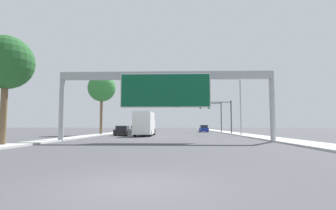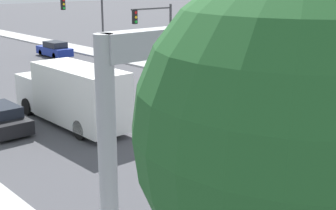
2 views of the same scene
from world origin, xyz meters
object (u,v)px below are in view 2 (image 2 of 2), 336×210
object	(u,v)px
sign_gantry	(329,50)
car_mid_center	(55,49)
street_lamp_right	(226,16)
truck_box_primary	(72,95)
traffic_light_near_intersection	(158,28)
palm_tree_foreground	(298,134)
traffic_light_mid_block	(89,15)

from	to	relation	value
sign_gantry	car_mid_center	world-z (taller)	sign_gantry
sign_gantry	street_lamp_right	xyz separation A→B (m)	(10.05, 13.88, -0.07)
truck_box_primary	traffic_light_near_intersection	xyz separation A→B (m)	(12.39, 7.21, 2.19)
car_mid_center	traffic_light_near_intersection	size ratio (longest dim) A/B	0.81
truck_box_primary	sign_gantry	bearing A→B (deg)	-74.82
truck_box_primary	palm_tree_foreground	xyz separation A→B (m)	(-7.92, -18.95, 4.36)
sign_gantry	traffic_light_mid_block	bearing A→B (deg)	73.78
sign_gantry	traffic_light_near_intersection	distance (m)	22.03
traffic_light_near_intersection	palm_tree_foreground	xyz separation A→B (m)	(-20.31, -26.16, 2.17)
sign_gantry	traffic_light_mid_block	world-z (taller)	sign_gantry
traffic_light_near_intersection	truck_box_primary	bearing A→B (deg)	-149.79
sign_gantry	palm_tree_foreground	size ratio (longest dim) A/B	2.52
palm_tree_foreground	truck_box_primary	bearing A→B (deg)	67.31
car_mid_center	street_lamp_right	bearing A→B (deg)	-81.45
sign_gantry	truck_box_primary	size ratio (longest dim) A/B	2.32
truck_box_primary	traffic_light_mid_block	bearing A→B (deg)	54.54
traffic_light_mid_block	palm_tree_foreground	world-z (taller)	palm_tree_foreground
car_mid_center	palm_tree_foreground	world-z (taller)	palm_tree_foreground
truck_box_primary	traffic_light_mid_block	world-z (taller)	traffic_light_mid_block
car_mid_center	traffic_light_mid_block	world-z (taller)	traffic_light_mid_block
traffic_light_mid_block	traffic_light_near_intersection	bearing A→B (deg)	-89.25
traffic_light_mid_block	palm_tree_foreground	xyz separation A→B (m)	(-20.18, -36.16, 1.75)
car_mid_center	palm_tree_foreground	size ratio (longest dim) A/B	0.57
car_mid_center	palm_tree_foreground	xyz separation A→B (m)	(-18.42, -40.20, 5.32)
truck_box_primary	traffic_light_near_intersection	world-z (taller)	traffic_light_near_intersection
truck_box_primary	street_lamp_right	xyz separation A→B (m)	(13.55, 0.97, 3.46)
truck_box_primary	street_lamp_right	world-z (taller)	street_lamp_right
sign_gantry	palm_tree_foreground	world-z (taller)	palm_tree_foreground
car_mid_center	street_lamp_right	distance (m)	20.98
truck_box_primary	traffic_light_near_intersection	bearing A→B (deg)	30.21
sign_gantry	palm_tree_foreground	bearing A→B (deg)	-152.11
car_mid_center	traffic_light_mid_block	xyz separation A→B (m)	(1.76, -4.04, 3.57)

